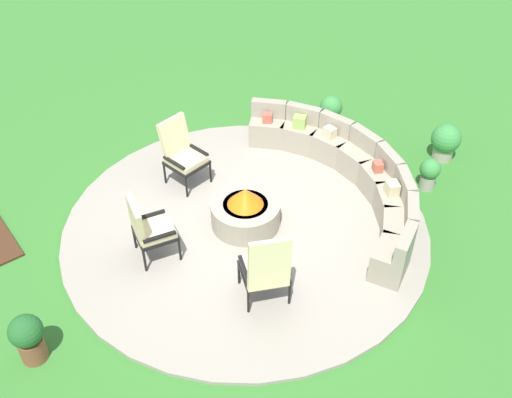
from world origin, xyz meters
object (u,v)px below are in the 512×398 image
at_px(lounge_chair_front_right, 148,227).
at_px(curved_stone_bench, 349,173).
at_px(fire_pit, 246,211).
at_px(potted_plant_2, 429,172).
at_px(lounge_chair_front_left, 182,152).
at_px(potted_plant_0, 331,112).
at_px(lounge_chair_back_left, 266,268).
at_px(potted_plant_1, 446,141).
at_px(potted_plant_3, 28,337).

bearing_deg(lounge_chair_front_right, curved_stone_bench, 92.10).
bearing_deg(fire_pit, lounge_chair_front_right, -100.77).
distance_m(lounge_chair_front_right, potted_plant_2, 4.66).
bearing_deg(lounge_chair_front_left, potted_plant_0, 164.99).
xyz_separation_m(lounge_chair_back_left, potted_plant_0, (-2.57, 3.58, -0.25)).
bearing_deg(lounge_chair_front_right, potted_plant_1, 92.23).
bearing_deg(potted_plant_2, potted_plant_3, -96.70).
distance_m(curved_stone_bench, potted_plant_2, 1.34).
bearing_deg(potted_plant_1, potted_plant_3, -92.92).
relative_size(curved_stone_bench, potted_plant_0, 6.08).
height_order(curved_stone_bench, potted_plant_2, curved_stone_bench).
distance_m(lounge_chair_back_left, potted_plant_1, 4.59).
bearing_deg(lounge_chair_back_left, lounge_chair_front_left, 102.37).
distance_m(fire_pit, lounge_chair_back_left, 1.55).
distance_m(curved_stone_bench, lounge_chair_front_right, 3.39).
relative_size(potted_plant_0, potted_plant_1, 1.04).
bearing_deg(fire_pit, potted_plant_0, 112.70).
relative_size(potted_plant_1, potted_plant_3, 0.94).
xyz_separation_m(curved_stone_bench, lounge_chair_back_left, (1.02, -2.53, 0.27)).
distance_m(potted_plant_1, potted_plant_3, 7.33).
bearing_deg(lounge_chair_front_left, potted_plant_3, 19.34).
relative_size(lounge_chair_back_left, potted_plant_2, 2.06).
height_order(fire_pit, lounge_chair_front_left, lounge_chair_front_left).
distance_m(potted_plant_2, potted_plant_3, 6.48).
bearing_deg(potted_plant_3, potted_plant_0, 103.54).
height_order(lounge_chair_back_left, potted_plant_2, lounge_chair_back_left).
xyz_separation_m(curved_stone_bench, lounge_chair_front_right, (-0.62, -3.33, 0.24)).
relative_size(curved_stone_bench, lounge_chair_back_left, 3.70).
xyz_separation_m(curved_stone_bench, potted_plant_0, (-1.55, 1.05, 0.01)).
relative_size(lounge_chair_back_left, potted_plant_0, 1.64).
distance_m(lounge_chair_front_left, potted_plant_3, 3.79).
xyz_separation_m(potted_plant_1, potted_plant_2, (0.38, -0.89, -0.05)).
bearing_deg(fire_pit, potted_plant_1, 79.79).
height_order(lounge_chair_back_left, potted_plant_1, lounge_chair_back_left).
distance_m(fire_pit, potted_plant_1, 3.92).
height_order(lounge_chair_front_left, potted_plant_1, lounge_chair_front_left).
distance_m(curved_stone_bench, potted_plant_1, 2.04).
relative_size(fire_pit, potted_plant_3, 1.47).
distance_m(lounge_chair_back_left, potted_plant_2, 3.67).
xyz_separation_m(lounge_chair_front_right, lounge_chair_back_left, (1.63, 0.80, 0.03)).
bearing_deg(curved_stone_bench, potted_plant_3, -90.15).
distance_m(lounge_chair_back_left, potted_plant_0, 4.41).
bearing_deg(lounge_chair_back_left, curved_stone_bench, 44.68).
xyz_separation_m(potted_plant_2, potted_plant_3, (-0.76, -6.43, 0.09)).
bearing_deg(potted_plant_1, potted_plant_2, -66.71).
xyz_separation_m(curved_stone_bench, potted_plant_2, (0.74, 1.12, -0.06)).
distance_m(lounge_chair_back_left, potted_plant_3, 2.98).
bearing_deg(lounge_chair_front_left, fire_pit, 86.41).
bearing_deg(potted_plant_1, potted_plant_0, -153.45).
bearing_deg(potted_plant_3, potted_plant_1, 87.08).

